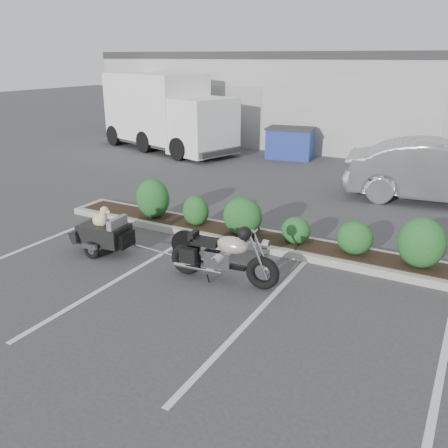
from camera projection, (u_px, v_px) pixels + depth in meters
The scene contains 8 objects.
ground at pixel (209, 283), 8.44m from camera, with size 90.00×90.00×0.00m, color #38383A.
planter_kerb at pixel (304, 248), 9.78m from camera, with size 12.00×1.00×0.15m, color #9E9E93.
building at pixel (396, 98), 21.79m from camera, with size 26.00×10.00×4.00m, color #9EA099.
motorcycle at pixel (222, 257), 8.35m from camera, with size 2.10×0.74×1.20m.
pet_trailer at pixel (104, 233), 9.65m from camera, with size 1.68×0.94×1.00m.
sedan at pixel (442, 172), 12.86m from camera, with size 1.77×5.07×1.67m, color #A4A4AB.
dumpster at pixel (290, 143), 18.56m from camera, with size 1.99×1.51×1.20m.
delivery_truck at pixel (167, 114), 19.98m from camera, with size 7.18×4.06×3.13m.
Camera 1 is at (3.92, -6.52, 3.82)m, focal length 38.00 mm.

